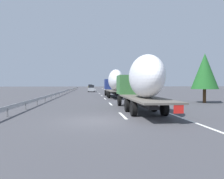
% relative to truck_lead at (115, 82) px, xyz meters
% --- Properties ---
extents(ground_plane, '(260.00, 260.00, 0.00)m').
position_rel_truck_lead_xyz_m(ground_plane, '(17.85, 3.60, -2.55)').
color(ground_plane, '#424247').
extents(lane_stripe_0, '(3.20, 0.20, 0.01)m').
position_rel_truck_lead_xyz_m(lane_stripe_0, '(-20.15, 1.80, -2.54)').
color(lane_stripe_0, white).
rests_on(lane_stripe_0, ground_plane).
extents(lane_stripe_1, '(3.20, 0.20, 0.01)m').
position_rel_truck_lead_xyz_m(lane_stripe_1, '(-11.42, 1.80, -2.54)').
color(lane_stripe_1, white).
rests_on(lane_stripe_1, ground_plane).
extents(lane_stripe_2, '(3.20, 0.20, 0.01)m').
position_rel_truck_lead_xyz_m(lane_stripe_2, '(-2.97, 1.80, -2.54)').
color(lane_stripe_2, white).
rests_on(lane_stripe_2, ground_plane).
extents(lane_stripe_3, '(3.20, 0.20, 0.01)m').
position_rel_truck_lead_xyz_m(lane_stripe_3, '(5.49, 1.80, -2.54)').
color(lane_stripe_3, white).
rests_on(lane_stripe_3, ground_plane).
extents(lane_stripe_4, '(3.20, 0.20, 0.01)m').
position_rel_truck_lead_xyz_m(lane_stripe_4, '(15.05, 1.80, -2.54)').
color(lane_stripe_4, white).
rests_on(lane_stripe_4, ground_plane).
extents(lane_stripe_5, '(3.20, 0.20, 0.01)m').
position_rel_truck_lead_xyz_m(lane_stripe_5, '(26.64, 1.80, -2.54)').
color(lane_stripe_5, white).
rests_on(lane_stripe_5, ground_plane).
extents(lane_stripe_6, '(3.20, 0.20, 0.01)m').
position_rel_truck_lead_xyz_m(lane_stripe_6, '(45.80, 1.80, -2.54)').
color(lane_stripe_6, white).
rests_on(lane_stripe_6, ground_plane).
extents(lane_stripe_7, '(3.20, 0.20, 0.01)m').
position_rel_truck_lead_xyz_m(lane_stripe_7, '(51.63, 1.80, -2.54)').
color(lane_stripe_7, white).
rests_on(lane_stripe_7, ground_plane).
extents(edge_line_right, '(110.00, 0.20, 0.01)m').
position_rel_truck_lead_xyz_m(edge_line_right, '(22.85, -1.90, -2.54)').
color(edge_line_right, white).
rests_on(edge_line_right, ground_plane).
extents(truck_lead, '(13.93, 2.55, 4.49)m').
position_rel_truck_lead_xyz_m(truck_lead, '(0.00, 0.00, 0.00)').
color(truck_lead, navy).
rests_on(truck_lead, ground_plane).
extents(truck_trailing, '(12.77, 2.55, 4.35)m').
position_rel_truck_lead_xyz_m(truck_trailing, '(-18.16, -0.00, -0.10)').
color(truck_trailing, '#387038').
rests_on(truck_trailing, ground_plane).
extents(car_silver_hatch, '(4.69, 1.80, 1.93)m').
position_rel_truck_lead_xyz_m(car_silver_hatch, '(24.89, 3.66, -1.58)').
color(car_silver_hatch, '#ADB2B7').
rests_on(car_silver_hatch, ground_plane).
extents(car_yellow_coupe, '(4.39, 1.83, 1.96)m').
position_rel_truck_lead_xyz_m(car_yellow_coupe, '(60.70, 3.79, -1.57)').
color(car_yellow_coupe, gold).
rests_on(car_yellow_coupe, ground_plane).
extents(car_red_compact, '(4.33, 1.81, 1.88)m').
position_rel_truck_lead_xyz_m(car_red_compact, '(69.72, 3.78, -1.60)').
color(car_red_compact, red).
rests_on(car_red_compact, ground_plane).
extents(road_sign, '(0.10, 0.90, 3.04)m').
position_rel_truck_lead_xyz_m(road_sign, '(15.53, -3.10, -0.44)').
color(road_sign, gray).
rests_on(road_sign, ground_plane).
extents(tree_0, '(3.07, 3.07, 5.80)m').
position_rel_truck_lead_xyz_m(tree_0, '(-11.14, -9.32, 1.15)').
color(tree_0, '#472D19').
rests_on(tree_0, ground_plane).
extents(tree_1, '(2.93, 2.93, 7.53)m').
position_rel_truck_lead_xyz_m(tree_1, '(62.11, -8.04, 2.05)').
color(tree_1, '#472D19').
rests_on(tree_1, ground_plane).
extents(tree_2, '(3.63, 3.63, 6.94)m').
position_rel_truck_lead_xyz_m(tree_2, '(47.55, -5.96, 1.87)').
color(tree_2, '#472D19').
rests_on(tree_2, ground_plane).
extents(tree_3, '(3.97, 3.97, 5.36)m').
position_rel_truck_lead_xyz_m(tree_3, '(63.73, -8.97, 0.97)').
color(tree_3, '#472D19').
rests_on(tree_3, ground_plane).
extents(guardrail_median, '(94.00, 0.10, 0.76)m').
position_rel_truck_lead_xyz_m(guardrail_median, '(20.85, 9.60, -1.97)').
color(guardrail_median, '#9EA0A5').
rests_on(guardrail_median, ground_plane).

